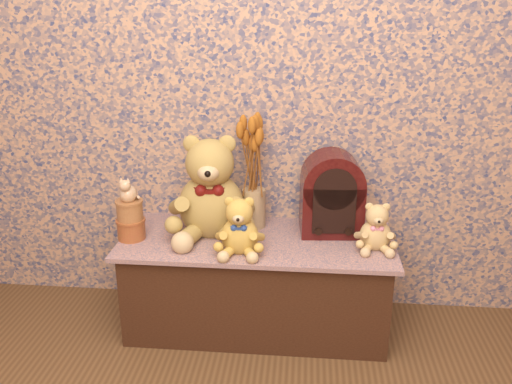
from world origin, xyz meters
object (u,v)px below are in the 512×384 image
teddy_small (376,224)px  cathedral_radio (332,193)px  cat_figurine (128,188)px  biscuit_tin_lower (131,229)px  teddy_large (211,181)px  teddy_medium (240,222)px  ceramic_vase (254,208)px

teddy_small → cathedral_radio: (-0.19, 0.15, 0.08)m
cathedral_radio → cat_figurine: (-0.90, -0.16, 0.05)m
teddy_small → cathedral_radio: bearing=139.3°
cathedral_radio → biscuit_tin_lower: 0.92m
teddy_large → teddy_medium: 0.27m
teddy_medium → cat_figurine: size_ratio=2.22×
biscuit_tin_lower → teddy_medium: bearing=-9.0°
teddy_medium → cat_figurine: 0.52m
cathedral_radio → biscuit_tin_lower: size_ratio=3.07×
teddy_medium → cathedral_radio: bearing=29.0°
teddy_large → teddy_small: size_ratio=2.21×
biscuit_tin_lower → cat_figurine: size_ratio=1.04×
teddy_small → ceramic_vase: bearing=159.8°
ceramic_vase → cathedral_radio: bearing=-5.4°
cathedral_radio → teddy_large: bearing=-179.0°
ceramic_vase → biscuit_tin_lower: bearing=-160.1°
teddy_medium → teddy_large: bearing=127.3°
teddy_small → ceramic_vase: size_ratio=1.22×
biscuit_tin_lower → cat_figurine: (0.00, 0.00, 0.20)m
cat_figurine → ceramic_vase: bearing=22.5°
teddy_small → cat_figurine: size_ratio=1.88×
teddy_small → cat_figurine: 1.09m
teddy_small → ceramic_vase: teddy_small is taller
ceramic_vase → cat_figurine: bearing=-160.1°
teddy_small → biscuit_tin_lower: (-1.08, -0.01, -0.07)m
teddy_medium → ceramic_vase: bearing=80.7°
teddy_medium → teddy_small: (0.58, 0.09, -0.02)m
ceramic_vase → cat_figurine: (-0.54, -0.19, 0.15)m
teddy_large → teddy_medium: size_ratio=1.87×
teddy_medium → cathedral_radio: cathedral_radio is taller
teddy_small → cat_figurine: bearing=179.0°
teddy_medium → biscuit_tin_lower: 0.52m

